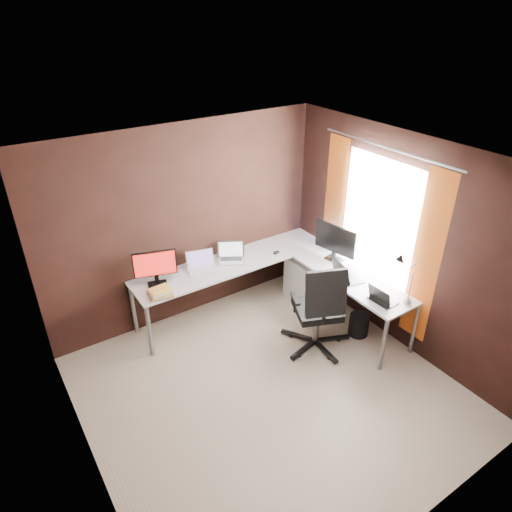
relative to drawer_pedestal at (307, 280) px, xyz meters
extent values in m
cube|color=tan|center=(-1.43, -1.15, -0.30)|extent=(3.60, 3.60, 0.00)
cube|color=white|center=(-1.43, -1.15, 2.20)|extent=(3.60, 3.60, 0.00)
cube|color=black|center=(-1.43, 0.65, 0.95)|extent=(3.60, 0.00, 2.50)
cube|color=black|center=(-1.43, -2.95, 0.95)|extent=(3.60, 0.00, 2.50)
cube|color=black|center=(-3.23, -1.15, 0.95)|extent=(0.00, 3.60, 2.50)
cube|color=black|center=(0.37, -1.15, 0.95)|extent=(0.00, 3.60, 2.50)
cube|color=white|center=(0.36, -0.80, 1.15)|extent=(0.00, 1.00, 1.30)
cube|color=#C76117|center=(0.32, -1.53, 0.95)|extent=(0.01, 0.35, 2.00)
cube|color=#C76117|center=(0.32, -0.08, 0.95)|extent=(0.01, 0.35, 2.00)
cylinder|color=slate|center=(0.32, -0.80, 1.98)|extent=(0.02, 1.90, 0.02)
cube|color=white|center=(-0.96, 0.35, 0.41)|extent=(2.65, 0.60, 0.03)
cube|color=white|center=(0.07, -0.78, 0.41)|extent=(0.60, 1.65, 0.03)
cylinder|color=slate|center=(-2.24, 0.09, 0.05)|extent=(0.05, 0.05, 0.70)
cylinder|color=slate|center=(-2.24, 0.61, 0.05)|extent=(0.05, 0.05, 0.70)
cylinder|color=slate|center=(-0.19, -1.56, 0.05)|extent=(0.05, 0.05, 0.70)
cylinder|color=slate|center=(0.33, -1.56, 0.05)|extent=(0.05, 0.05, 0.70)
cylinder|color=slate|center=(0.33, 0.61, 0.05)|extent=(0.05, 0.05, 0.70)
cube|color=white|center=(0.00, 0.00, 0.00)|extent=(0.42, 0.50, 0.60)
cube|color=black|center=(-1.97, 0.38, 0.44)|extent=(0.25, 0.20, 0.01)
cube|color=black|center=(-1.97, 0.40, 0.49)|extent=(0.06, 0.04, 0.10)
cube|color=black|center=(-1.97, 0.40, 0.70)|extent=(0.48, 0.17, 0.32)
cube|color=red|center=(-1.97, 0.39, 0.70)|extent=(0.45, 0.14, 0.29)
cube|color=black|center=(0.16, -0.33, 0.44)|extent=(0.19, 0.25, 0.01)
cube|color=black|center=(0.14, -0.33, 0.50)|extent=(0.04, 0.06, 0.10)
cube|color=black|center=(0.14, -0.33, 0.73)|extent=(0.15, 0.59, 0.37)
cube|color=#1238C6|center=(0.16, -0.33, 0.73)|extent=(0.12, 0.56, 0.34)
cube|color=white|center=(-1.39, 0.37, 0.44)|extent=(0.39, 0.32, 0.02)
cube|color=white|center=(-1.37, 0.46, 0.55)|extent=(0.35, 0.15, 0.21)
cube|color=slate|center=(-1.37, 0.46, 0.55)|extent=(0.30, 0.13, 0.18)
cube|color=silver|center=(-0.97, 0.38, 0.44)|extent=(0.42, 0.38, 0.02)
cube|color=silver|center=(-0.92, 0.46, 0.55)|extent=(0.33, 0.23, 0.21)
cube|color=silver|center=(-0.92, 0.45, 0.55)|extent=(0.29, 0.20, 0.18)
cube|color=black|center=(-0.01, -0.74, 0.44)|extent=(0.34, 0.43, 0.02)
cube|color=black|center=(-0.11, -0.72, 0.56)|extent=(0.15, 0.39, 0.24)
cube|color=#1B2A3E|center=(-0.10, -0.72, 0.56)|extent=(0.13, 0.34, 0.20)
cube|color=black|center=(-0.01, -1.32, 0.44)|extent=(0.22, 0.30, 0.02)
cube|color=black|center=(-0.09, -1.32, 0.54)|extent=(0.07, 0.30, 0.19)
cube|color=#B64C75|center=(-0.09, -1.32, 0.54)|extent=(0.06, 0.26, 0.16)
cube|color=tan|center=(-2.04, 0.15, 0.44)|extent=(0.29, 0.25, 0.03)
cube|color=gold|center=(-2.04, 0.15, 0.47)|extent=(0.26, 0.21, 0.02)
cube|color=silver|center=(-2.04, 0.15, 0.49)|extent=(0.25, 0.20, 0.02)
cube|color=gold|center=(-2.04, 0.15, 0.51)|extent=(0.24, 0.19, 0.02)
ellipsoid|color=black|center=(-1.94, 0.16, 0.44)|extent=(0.09, 0.07, 0.03)
ellipsoid|color=black|center=(-0.37, 0.21, 0.45)|extent=(0.10, 0.07, 0.04)
cylinder|color=slate|center=(0.17, -1.50, 0.46)|extent=(0.08, 0.08, 0.06)
cylinder|color=slate|center=(0.17, -1.50, 0.65)|extent=(0.02, 0.02, 0.32)
cylinder|color=slate|center=(0.12, -1.47, 0.87)|extent=(0.02, 0.18, 0.24)
cone|color=slate|center=(0.07, -1.40, 0.96)|extent=(0.10, 0.13, 0.13)
cylinder|color=slate|center=(-0.52, -0.82, -0.03)|extent=(0.07, 0.07, 0.41)
cube|color=black|center=(-0.52, -0.82, 0.21)|extent=(0.66, 0.66, 0.09)
cube|color=black|center=(-0.61, -1.04, 0.59)|extent=(0.47, 0.30, 0.55)
cylinder|color=black|center=(0.05, -0.97, -0.16)|extent=(0.30, 0.30, 0.28)
camera|label=1|loc=(-3.50, -4.01, 3.37)|focal=32.00mm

